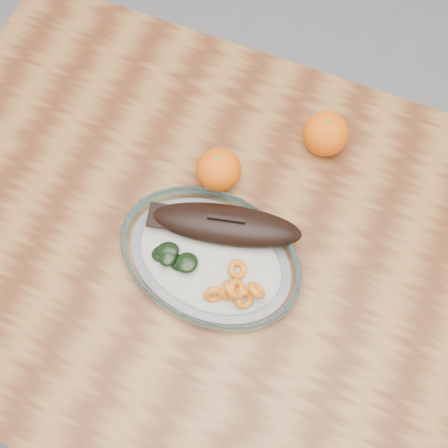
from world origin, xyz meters
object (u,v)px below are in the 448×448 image
Objects in this scene: dining_table at (235,271)px; orange_left at (219,170)px; plated_meal at (211,255)px; orange_right at (325,134)px.

dining_table is 15.64× the size of orange_left.
plated_meal reaches higher than orange_left.
orange_left is at bearing 124.27° from dining_table.
orange_right reaches higher than orange_left.
plated_meal is 0.15m from orange_left.
orange_right is (0.07, 0.25, 0.14)m from dining_table.
orange_left is at bearing 112.57° from plated_meal.
dining_table is 0.19m from orange_left.
plated_meal is 7.76× the size of orange_left.
plated_meal reaches higher than dining_table.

